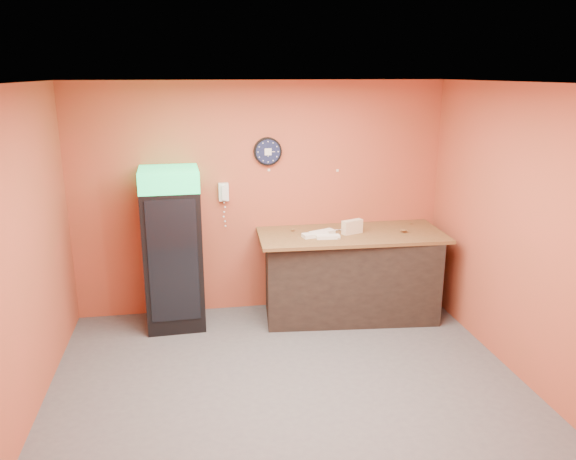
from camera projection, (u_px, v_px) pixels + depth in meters
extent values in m
plane|color=#47474C|center=(290.00, 388.00, 5.31)|extent=(4.50, 4.50, 0.00)
cube|color=#B94B34|center=(261.00, 199.00, 6.82)|extent=(4.50, 0.02, 2.80)
cube|color=#B94B34|center=(17.00, 262.00, 4.55)|extent=(0.02, 4.00, 2.80)
cube|color=#B94B34|center=(524.00, 235.00, 5.30)|extent=(0.02, 4.00, 2.80)
cube|color=white|center=(290.00, 83.00, 4.54)|extent=(4.50, 4.00, 0.02)
cube|color=black|center=(173.00, 258.00, 6.47)|extent=(0.67, 0.67, 1.63)
cube|color=#17C45C|center=(169.00, 179.00, 6.22)|extent=(0.67, 0.67, 0.23)
cube|color=black|center=(171.00, 262.00, 6.14)|extent=(0.54, 0.04, 1.39)
cube|color=black|center=(350.00, 275.00, 6.81)|extent=(2.09, 1.08, 1.01)
cylinder|color=black|center=(268.00, 151.00, 6.66)|extent=(0.34, 0.05, 0.34)
cylinder|color=#0F1433|center=(268.00, 152.00, 6.63)|extent=(0.29, 0.01, 0.29)
cube|color=white|center=(268.00, 152.00, 6.62)|extent=(0.08, 0.00, 0.08)
cube|color=white|center=(224.00, 192.00, 6.67)|extent=(0.12, 0.07, 0.21)
cube|color=white|center=(224.00, 193.00, 6.63)|extent=(0.05, 0.04, 0.17)
cube|color=brown|center=(351.00, 234.00, 6.67)|extent=(2.23, 1.09, 0.04)
cube|color=beige|center=(352.00, 231.00, 6.61)|extent=(0.27, 0.18, 0.05)
cube|color=beige|center=(352.00, 227.00, 6.60)|extent=(0.27, 0.18, 0.05)
cube|color=beige|center=(352.00, 222.00, 6.58)|extent=(0.27, 0.18, 0.05)
cube|color=silver|center=(315.00, 235.00, 6.48)|extent=(0.32, 0.18, 0.04)
cube|color=silver|center=(328.00, 237.00, 6.42)|extent=(0.27, 0.12, 0.04)
cube|color=silver|center=(322.00, 232.00, 6.58)|extent=(0.33, 0.23, 0.04)
cylinder|color=silver|center=(343.00, 228.00, 6.74)|extent=(0.06, 0.06, 0.06)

